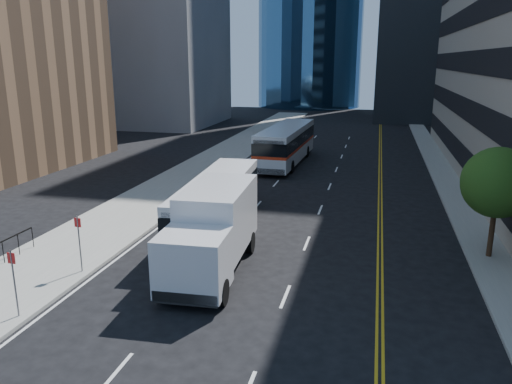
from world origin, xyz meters
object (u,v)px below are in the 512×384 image
at_px(street_tree, 498,183).
at_px(box_truck, 212,230).
at_px(bus_rear, 286,143).
at_px(bus_front, 217,202).

height_order(street_tree, box_truck, street_tree).
distance_m(street_tree, bus_rear, 23.64).
relative_size(bus_rear, box_truck, 1.68).
bearing_deg(bus_front, street_tree, -7.41).
bearing_deg(bus_rear, street_tree, -54.13).
height_order(street_tree, bus_front, street_tree).
bearing_deg(box_truck, bus_rear, 89.61).
distance_m(street_tree, box_truck, 12.89).
xyz_separation_m(bus_front, bus_rear, (0.37, 18.71, 0.22)).
xyz_separation_m(street_tree, bus_front, (-13.48, 0.88, -2.07)).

